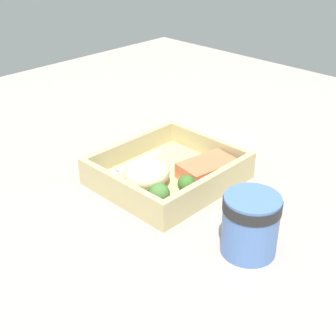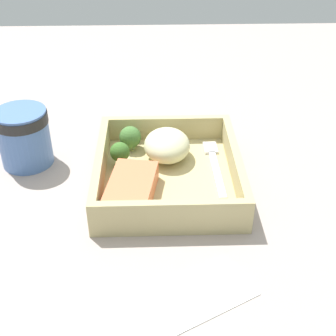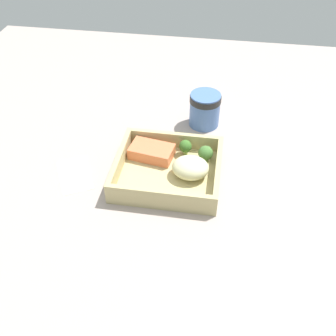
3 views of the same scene
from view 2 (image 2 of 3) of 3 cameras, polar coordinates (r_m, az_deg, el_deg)
ground_plane at (r=73.56cm, az=0.00°, el=-2.39°), size 160.00×160.00×2.00cm
takeout_tray at (r=72.61cm, az=0.00°, el=-1.37°), size 24.51×21.81×1.20cm
tray_rim at (r=71.12cm, az=0.00°, el=0.35°), size 24.51×21.81×4.05cm
salmon_fillet at (r=67.48cm, az=-4.45°, el=-2.45°), size 11.41×7.92×2.94cm
mashed_potatoes at (r=75.40cm, az=0.02°, el=2.79°), size 8.64×7.43×4.70cm
broccoli_floret_1 at (r=73.73cm, az=-5.89°, el=1.88°), size 3.13×3.13×4.13cm
broccoli_floret_2 at (r=78.18cm, az=-4.63°, el=3.73°), size 3.64×3.64×4.05cm
fork at (r=74.86cm, az=5.71°, el=0.41°), size 15.84×2.29×0.44cm
paper_cup at (r=78.43cm, az=-17.20°, el=3.93°), size 8.48×8.48×9.44cm
receipt_slip at (r=56.56cm, az=4.04°, el=-14.95°), size 11.92×13.96×0.24cm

